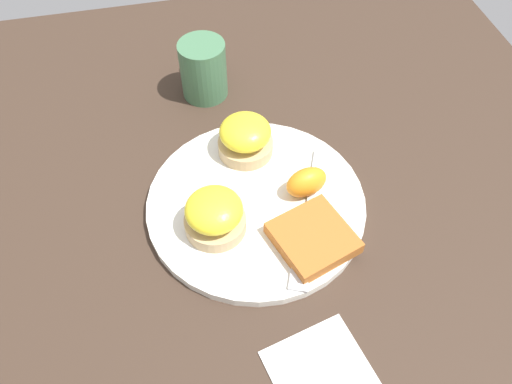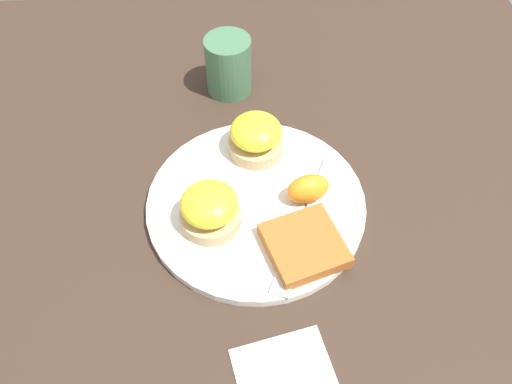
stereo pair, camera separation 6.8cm
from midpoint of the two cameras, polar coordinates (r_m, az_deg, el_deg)
name	(u,v)px [view 2 (the right image)]	position (r m, az deg, el deg)	size (l,w,h in m)	color
ground_plane	(256,206)	(0.71, 2.75, -1.84)	(1.10, 1.10, 0.00)	#38281E
plate	(256,204)	(0.70, 2.77, -1.51)	(0.31, 0.31, 0.01)	silver
sandwich_benedict_left	(256,137)	(0.74, 2.66, 6.16)	(0.08, 0.08, 0.06)	tan
sandwich_benedict_right	(210,209)	(0.65, -2.34, -2.15)	(0.08, 0.08, 0.06)	tan
hashbrown_patty	(304,245)	(0.65, 8.54, -6.26)	(0.09, 0.09, 0.02)	#AA5E25
orange_wedge	(308,189)	(0.69, 8.80, 0.16)	(0.06, 0.04, 0.04)	orange
fork	(302,230)	(0.67, 8.18, -4.56)	(0.22, 0.11, 0.00)	silver
cup	(228,65)	(0.85, -0.81, 14.22)	(0.11, 0.08, 0.10)	#42704C
napkin	(288,383)	(0.60, 7.11, -21.10)	(0.11, 0.11, 0.00)	white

